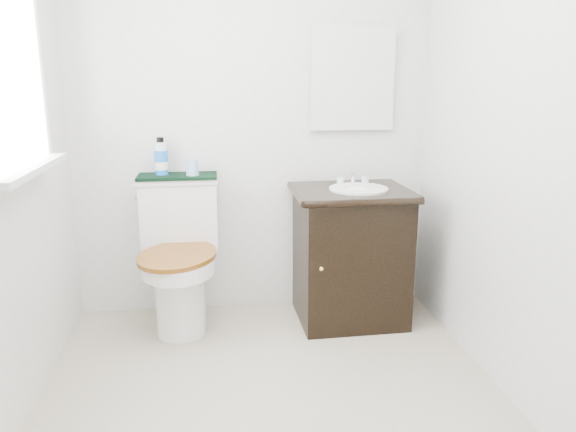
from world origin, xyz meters
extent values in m
plane|color=#BEB199|center=(0.00, 0.00, 0.00)|extent=(2.40, 2.40, 0.00)
plane|color=silver|center=(0.00, 1.20, 1.20)|extent=(2.40, 0.00, 2.40)
plane|color=silver|center=(0.00, -1.20, 1.20)|extent=(2.40, 0.00, 2.40)
plane|color=silver|center=(1.10, 0.00, 1.20)|extent=(0.00, 2.40, 2.40)
cube|color=white|center=(-1.07, 0.25, 1.55)|extent=(0.02, 0.70, 0.90)
cube|color=silver|center=(0.62, 1.18, 1.45)|extent=(0.50, 0.02, 0.60)
cylinder|color=white|center=(-0.46, 0.82, 0.22)|extent=(0.28, 0.28, 0.43)
cube|color=white|center=(-0.46, 1.07, 0.22)|extent=(0.28, 0.28, 0.43)
cube|color=white|center=(-0.46, 1.09, 0.64)|extent=(0.46, 0.18, 0.41)
cube|color=white|center=(-0.46, 1.09, 0.86)|extent=(0.48, 0.20, 0.03)
cylinder|color=white|center=(-0.46, 0.78, 0.43)|extent=(0.41, 0.41, 0.08)
cylinder|color=brown|center=(-0.46, 0.78, 0.49)|extent=(0.54, 0.54, 0.03)
cube|color=black|center=(0.57, 0.90, 0.39)|extent=(0.64, 0.55, 0.78)
cube|color=black|center=(0.57, 0.90, 0.80)|extent=(0.68, 0.59, 0.04)
cylinder|color=white|center=(0.60, 0.87, 0.83)|extent=(0.35, 0.35, 0.01)
ellipsoid|color=white|center=(0.60, 0.87, 0.77)|extent=(0.30, 0.30, 0.15)
cylinder|color=silver|center=(0.60, 1.02, 0.87)|extent=(0.02, 0.02, 0.10)
cube|color=white|center=(0.40, 1.10, 0.13)|extent=(0.21, 0.18, 0.25)
cube|color=white|center=(0.40, 1.10, 0.27)|extent=(0.23, 0.20, 0.03)
cube|color=black|center=(-0.46, 1.09, 0.89)|extent=(0.47, 0.22, 0.02)
cylinder|color=blue|center=(-0.55, 1.11, 0.97)|extent=(0.08, 0.08, 0.14)
cylinder|color=silver|center=(-0.55, 1.11, 1.06)|extent=(0.08, 0.08, 0.05)
cylinder|color=black|center=(-0.55, 1.11, 1.10)|extent=(0.04, 0.04, 0.03)
cone|color=#81ABD4|center=(-0.37, 1.06, 0.94)|extent=(0.08, 0.08, 0.09)
ellipsoid|color=#1B817D|center=(0.53, 1.04, 0.83)|extent=(0.06, 0.04, 0.02)
camera|label=1|loc=(-0.23, -2.27, 1.47)|focal=35.00mm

